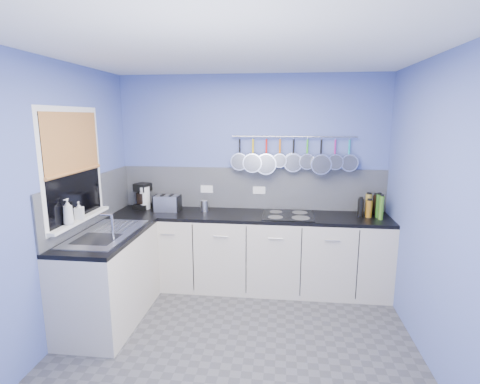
% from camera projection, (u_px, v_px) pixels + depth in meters
% --- Properties ---
extents(floor, '(3.20, 3.00, 0.02)m').
position_uv_depth(floor, '(236.00, 347.00, 3.32)').
color(floor, '#47474C').
rests_on(floor, ground).
extents(ceiling, '(3.20, 3.00, 0.02)m').
position_uv_depth(ceiling, '(235.00, 49.00, 2.82)').
color(ceiling, white).
rests_on(ceiling, ground).
extents(wall_back, '(3.20, 0.02, 2.50)m').
position_uv_depth(wall_back, '(251.00, 180.00, 4.54)').
color(wall_back, '#5464B0').
rests_on(wall_back, ground).
extents(wall_front, '(3.20, 0.02, 2.50)m').
position_uv_depth(wall_front, '(191.00, 295.00, 1.60)').
color(wall_front, '#5464B0').
rests_on(wall_front, ground).
extents(wall_left, '(0.02, 3.00, 2.50)m').
position_uv_depth(wall_left, '(54.00, 205.00, 3.25)').
color(wall_left, '#5464B0').
rests_on(wall_left, ground).
extents(wall_right, '(0.02, 3.00, 2.50)m').
position_uv_depth(wall_right, '(441.00, 216.00, 2.88)').
color(wall_right, '#5464B0').
rests_on(wall_right, ground).
extents(backsplash_back, '(3.20, 0.02, 0.50)m').
position_uv_depth(backsplash_back, '(251.00, 188.00, 4.54)').
color(backsplash_back, gray).
rests_on(backsplash_back, wall_back).
extents(backsplash_left, '(0.02, 1.80, 0.50)m').
position_uv_depth(backsplash_left, '(91.00, 201.00, 3.85)').
color(backsplash_left, gray).
rests_on(backsplash_left, wall_left).
extents(cabinet_run_back, '(3.20, 0.60, 0.86)m').
position_uv_depth(cabinet_run_back, '(249.00, 252.00, 4.40)').
color(cabinet_run_back, beige).
rests_on(cabinet_run_back, ground).
extents(worktop_back, '(3.20, 0.60, 0.04)m').
position_uv_depth(worktop_back, '(249.00, 216.00, 4.31)').
color(worktop_back, black).
rests_on(worktop_back, cabinet_run_back).
extents(cabinet_run_left, '(0.60, 1.20, 0.86)m').
position_uv_depth(cabinet_run_left, '(109.00, 279.00, 3.67)').
color(cabinet_run_left, beige).
rests_on(cabinet_run_left, ground).
extents(worktop_left, '(0.60, 1.20, 0.04)m').
position_uv_depth(worktop_left, '(106.00, 236.00, 3.58)').
color(worktop_left, black).
rests_on(worktop_left, cabinet_run_left).
extents(window_frame, '(0.01, 1.00, 1.10)m').
position_uv_depth(window_frame, '(73.00, 166.00, 3.48)').
color(window_frame, white).
rests_on(window_frame, wall_left).
extents(window_glass, '(0.01, 0.90, 1.00)m').
position_uv_depth(window_glass, '(74.00, 166.00, 3.48)').
color(window_glass, black).
rests_on(window_glass, wall_left).
extents(bamboo_blind, '(0.01, 0.90, 0.55)m').
position_uv_depth(bamboo_blind, '(72.00, 142.00, 3.43)').
color(bamboo_blind, '#C3793E').
rests_on(bamboo_blind, wall_left).
extents(window_sill, '(0.10, 0.98, 0.03)m').
position_uv_depth(window_sill, '(80.00, 219.00, 3.58)').
color(window_sill, white).
rests_on(window_sill, wall_left).
extents(sink_unit, '(0.50, 0.95, 0.01)m').
position_uv_depth(sink_unit, '(106.00, 233.00, 3.58)').
color(sink_unit, silver).
rests_on(sink_unit, worktop_left).
extents(mixer_tap, '(0.12, 0.08, 0.26)m').
position_uv_depth(mixer_tap, '(112.00, 227.00, 3.36)').
color(mixer_tap, silver).
rests_on(mixer_tap, worktop_left).
extents(socket_left, '(0.15, 0.01, 0.09)m').
position_uv_depth(socket_left, '(207.00, 189.00, 4.59)').
color(socket_left, white).
rests_on(socket_left, backsplash_back).
extents(socket_right, '(0.15, 0.01, 0.09)m').
position_uv_depth(socket_right, '(259.00, 190.00, 4.51)').
color(socket_right, white).
rests_on(socket_right, backsplash_back).
extents(pot_rail, '(1.45, 0.02, 0.02)m').
position_uv_depth(pot_rail, '(294.00, 137.00, 4.32)').
color(pot_rail, silver).
rests_on(pot_rail, wall_back).
extents(soap_bottle_a, '(0.10, 0.10, 0.24)m').
position_uv_depth(soap_bottle_a, '(68.00, 212.00, 3.33)').
color(soap_bottle_a, white).
rests_on(soap_bottle_a, window_sill).
extents(soap_bottle_b, '(0.10, 0.10, 0.17)m').
position_uv_depth(soap_bottle_b, '(79.00, 210.00, 3.51)').
color(soap_bottle_b, white).
rests_on(soap_bottle_b, window_sill).
extents(paper_towel, '(0.15, 0.15, 0.27)m').
position_uv_depth(paper_towel, '(145.00, 198.00, 4.52)').
color(paper_towel, white).
rests_on(paper_towel, worktop_back).
extents(coffee_maker, '(0.22, 0.24, 0.31)m').
position_uv_depth(coffee_maker, '(142.00, 196.00, 4.54)').
color(coffee_maker, black).
rests_on(coffee_maker, worktop_back).
extents(toaster, '(0.31, 0.19, 0.19)m').
position_uv_depth(toaster, '(167.00, 203.00, 4.43)').
color(toaster, silver).
rests_on(toaster, worktop_back).
extents(canister, '(0.10, 0.10, 0.13)m').
position_uv_depth(canister, '(205.00, 206.00, 4.43)').
color(canister, silver).
rests_on(canister, worktop_back).
extents(hob, '(0.58, 0.51, 0.01)m').
position_uv_depth(hob, '(288.00, 215.00, 4.22)').
color(hob, black).
rests_on(hob, worktop_back).
extents(pan_0, '(0.21, 0.07, 0.40)m').
position_uv_depth(pan_0, '(240.00, 153.00, 4.42)').
color(pan_0, silver).
rests_on(pan_0, pot_rail).
extents(pan_1, '(0.23, 0.12, 0.42)m').
position_uv_depth(pan_1, '(253.00, 154.00, 4.40)').
color(pan_1, silver).
rests_on(pan_1, pot_rail).
extents(pan_2, '(0.25, 0.11, 0.44)m').
position_uv_depth(pan_2, '(266.00, 155.00, 4.39)').
color(pan_2, silver).
rests_on(pan_2, pot_rail).
extents(pan_3, '(0.17, 0.09, 0.36)m').
position_uv_depth(pan_3, '(280.00, 152.00, 4.36)').
color(pan_3, silver).
rests_on(pan_3, pot_rail).
extents(pan_4, '(0.22, 0.06, 0.41)m').
position_uv_depth(pan_4, '(293.00, 154.00, 4.35)').
color(pan_4, silver).
rests_on(pan_4, pot_rail).
extents(pan_5, '(0.19, 0.07, 0.38)m').
position_uv_depth(pan_5, '(307.00, 153.00, 4.33)').
color(pan_5, silver).
rests_on(pan_5, pot_rail).
extents(pan_6, '(0.24, 0.12, 0.43)m').
position_uv_depth(pan_6, '(321.00, 155.00, 4.31)').
color(pan_6, silver).
rests_on(pan_6, pot_rail).
extents(pan_7, '(0.18, 0.11, 0.37)m').
position_uv_depth(pan_7, '(335.00, 153.00, 4.29)').
color(pan_7, silver).
rests_on(pan_7, pot_rail).
extents(pan_8, '(0.20, 0.11, 0.39)m').
position_uv_depth(pan_8, '(349.00, 154.00, 4.27)').
color(pan_8, silver).
rests_on(pan_8, pot_rail).
extents(condiment_0, '(0.06, 0.06, 0.23)m').
position_uv_depth(condiment_0, '(375.00, 205.00, 4.25)').
color(condiment_0, black).
rests_on(condiment_0, worktop_back).
extents(condiment_1, '(0.07, 0.07, 0.24)m').
position_uv_depth(condiment_1, '(368.00, 204.00, 4.25)').
color(condiment_1, olive).
rests_on(condiment_1, worktop_back).
extents(condiment_2, '(0.05, 0.05, 0.19)m').
position_uv_depth(condiment_2, '(361.00, 207.00, 4.24)').
color(condiment_2, '#4C190C').
rests_on(condiment_2, worktop_back).
extents(condiment_3, '(0.06, 0.06, 0.26)m').
position_uv_depth(condiment_3, '(379.00, 206.00, 4.13)').
color(condiment_3, '#265919').
rests_on(condiment_3, worktop_back).
extents(condiment_4, '(0.07, 0.07, 0.19)m').
position_uv_depth(condiment_4, '(369.00, 209.00, 4.15)').
color(condiment_4, '#8C5914').
rests_on(condiment_4, worktop_back).
extents(condiment_5, '(0.07, 0.07, 0.20)m').
position_uv_depth(condiment_5, '(361.00, 208.00, 4.18)').
color(condiment_5, black).
rests_on(condiment_5, worktop_back).
extents(condiment_6, '(0.05, 0.05, 0.26)m').
position_uv_depth(condiment_6, '(381.00, 208.00, 4.05)').
color(condiment_6, '#3F721E').
rests_on(condiment_6, worktop_back).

